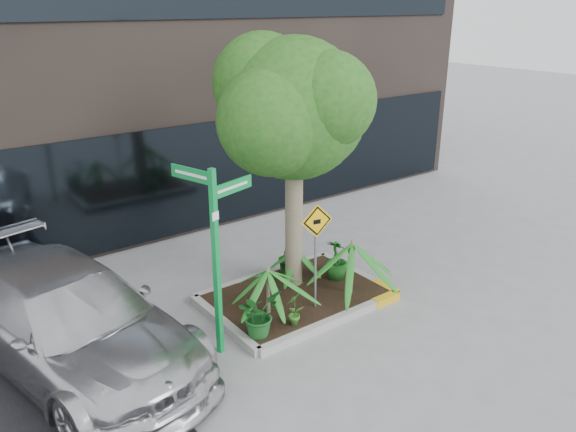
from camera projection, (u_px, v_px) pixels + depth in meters
ground at (297, 310)px, 10.40m from camera, size 80.00×80.00×0.00m
planter at (298, 296)px, 10.70m from camera, size 3.35×2.36×0.15m
tree at (294, 109)px, 9.91m from camera, size 3.26×2.90×4.90m
palm_front at (353, 243)px, 10.36m from camera, size 1.23×1.23×1.37m
palm_left at (268, 270)px, 9.75m from camera, size 1.00×1.00×1.11m
palm_back at (296, 250)px, 10.98m from camera, size 0.79×0.79×0.87m
parked_car at (70, 319)px, 8.61m from camera, size 3.32×5.78×1.58m
shrub_a at (259, 314)px, 9.24m from camera, size 0.88×0.88×0.78m
shrub_b at (336, 259)px, 11.16m from camera, size 0.58×0.58×0.82m
shrub_c at (294, 308)px, 9.55m from camera, size 0.45×0.45×0.64m
shrub_d at (288, 256)px, 11.42m from camera, size 0.54×0.54×0.70m
street_sign_post at (215, 242)px, 8.56m from camera, size 1.08×0.89×3.10m
cattle_sign at (316, 239)px, 9.76m from camera, size 0.60×0.13×1.98m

